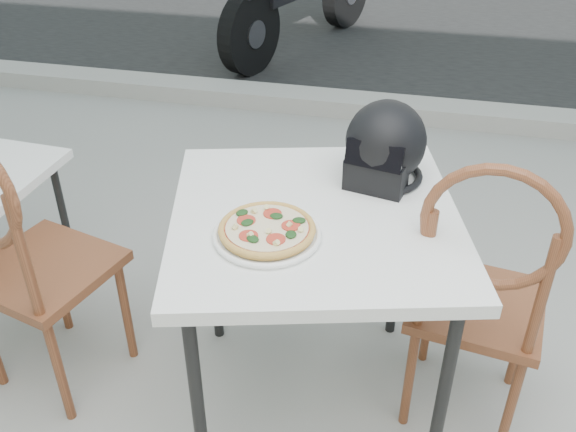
% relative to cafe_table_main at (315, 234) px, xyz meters
% --- Properties ---
extents(curb, '(30.00, 0.25, 0.12)m').
position_rel_cafe_table_main_xyz_m(curb, '(0.53, 2.61, -0.69)').
color(curb, '#9C9992').
rests_on(curb, ground).
extents(cafe_table_main, '(1.07, 1.07, 0.83)m').
position_rel_cafe_table_main_xyz_m(cafe_table_main, '(0.00, 0.00, 0.00)').
color(cafe_table_main, white).
rests_on(cafe_table_main, ground).
extents(plate, '(0.32, 0.32, 0.02)m').
position_rel_cafe_table_main_xyz_m(plate, '(-0.11, -0.16, 0.08)').
color(plate, white).
rests_on(plate, cafe_table_main).
extents(pizza, '(0.31, 0.31, 0.03)m').
position_rel_cafe_table_main_xyz_m(pizza, '(-0.11, -0.16, 0.11)').
color(pizza, gold).
rests_on(pizza, plate).
extents(helmet, '(0.31, 0.32, 0.27)m').
position_rel_cafe_table_main_xyz_m(helmet, '(0.17, 0.26, 0.19)').
color(helmet, black).
rests_on(helmet, cafe_table_main).
extents(cafe_chair_main, '(0.48, 0.48, 1.09)m').
position_rel_cafe_table_main_xyz_m(cafe_chair_main, '(0.53, 0.04, -0.15)').
color(cafe_chair_main, brown).
rests_on(cafe_chair_main, ground).
extents(cafe_chair_side, '(0.54, 0.54, 1.14)m').
position_rel_cafe_table_main_xyz_m(cafe_chair_side, '(-0.98, -0.14, -0.12)').
color(cafe_chair_side, brown).
rests_on(cafe_chair_side, ground).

